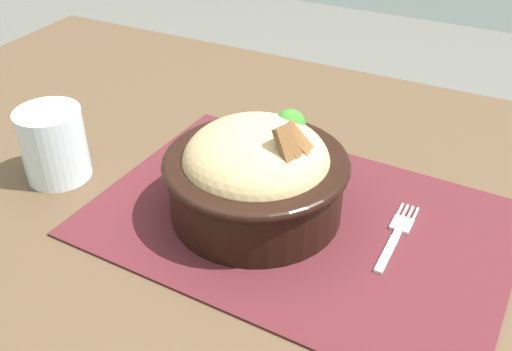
{
  "coord_description": "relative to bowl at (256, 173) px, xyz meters",
  "views": [
    {
      "loc": [
        0.21,
        -0.48,
        1.19
      ],
      "look_at": [
        -0.03,
        -0.01,
        0.83
      ],
      "focal_mm": 40.83,
      "sensor_mm": 36.0,
      "label": 1
    }
  ],
  "objects": [
    {
      "name": "fork",
      "position": [
        0.16,
        0.03,
        -0.05
      ],
      "size": [
        0.02,
        0.12,
        0.0
      ],
      "color": "silver",
      "rests_on": "placemat"
    },
    {
      "name": "bowl",
      "position": [
        0.0,
        0.0,
        0.0
      ],
      "size": [
        0.21,
        0.21,
        0.13
      ],
      "color": "black",
      "rests_on": "placemat"
    },
    {
      "name": "table",
      "position": [
        0.03,
        0.01,
        -0.12
      ],
      "size": [
        1.38,
        0.85,
        0.77
      ],
      "color": "#4C3826",
      "rests_on": "ground_plane"
    },
    {
      "name": "placemat",
      "position": [
        0.05,
        0.01,
        -0.05
      ],
      "size": [
        0.47,
        0.34,
        0.0
      ],
      "primitive_type": "cube",
      "rotation": [
        0.0,
        0.0,
        -0.05
      ],
      "color": "#47191E",
      "rests_on": "table"
    },
    {
      "name": "drinking_glass",
      "position": [
        -0.26,
        -0.04,
        -0.02
      ],
      "size": [
        0.08,
        0.08,
        0.09
      ],
      "color": "silver",
      "rests_on": "table"
    }
  ]
}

